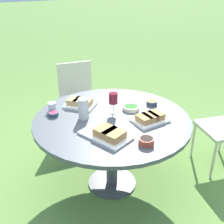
{
  "coord_description": "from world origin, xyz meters",
  "views": [
    {
      "loc": [
        1.05,
        1.95,
        1.91
      ],
      "look_at": [
        0.0,
        0.0,
        0.8
      ],
      "focal_mm": 45.0,
      "sensor_mm": 36.0,
      "label": 1
    }
  ],
  "objects_px": {
    "wine_glass": "(113,99)",
    "dining_table": "(112,127)",
    "water_pitcher": "(83,109)",
    "chair_near_right": "(78,92)",
    "handbag": "(169,121)"
  },
  "relations": [
    {
      "from": "chair_near_right",
      "to": "water_pitcher",
      "type": "height_order",
      "value": "water_pitcher"
    },
    {
      "from": "wine_glass",
      "to": "dining_table",
      "type": "bearing_deg",
      "value": 55.14
    },
    {
      "from": "chair_near_right",
      "to": "wine_glass",
      "type": "bearing_deg",
      "value": 85.34
    },
    {
      "from": "dining_table",
      "to": "chair_near_right",
      "type": "relative_size",
      "value": 1.58
    },
    {
      "from": "wine_glass",
      "to": "handbag",
      "type": "distance_m",
      "value": 1.44
    },
    {
      "from": "chair_near_right",
      "to": "handbag",
      "type": "distance_m",
      "value": 1.26
    },
    {
      "from": "wine_glass",
      "to": "handbag",
      "type": "xyz_separation_m",
      "value": [
        -1.12,
        -0.5,
        -0.76
      ]
    },
    {
      "from": "wine_glass",
      "to": "water_pitcher",
      "type": "bearing_deg",
      "value": -7.75
    },
    {
      "from": "dining_table",
      "to": "handbag",
      "type": "relative_size",
      "value": 3.82
    },
    {
      "from": "wine_glass",
      "to": "handbag",
      "type": "bearing_deg",
      "value": -155.76
    },
    {
      "from": "water_pitcher",
      "to": "wine_glass",
      "type": "xyz_separation_m",
      "value": [
        -0.28,
        0.04,
        0.05
      ]
    },
    {
      "from": "dining_table",
      "to": "chair_near_right",
      "type": "xyz_separation_m",
      "value": [
        -0.15,
        -1.2,
        -0.13
      ]
    },
    {
      "from": "water_pitcher",
      "to": "wine_glass",
      "type": "height_order",
      "value": "wine_glass"
    },
    {
      "from": "water_pitcher",
      "to": "wine_glass",
      "type": "relative_size",
      "value": 0.95
    },
    {
      "from": "dining_table",
      "to": "water_pitcher",
      "type": "relative_size",
      "value": 7.42
    }
  ]
}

